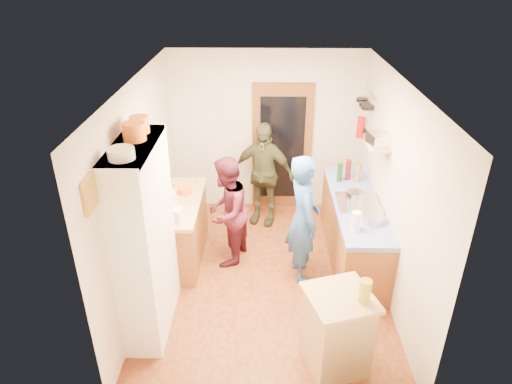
{
  "coord_description": "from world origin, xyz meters",
  "views": [
    {
      "loc": [
        -0.04,
        -4.85,
        3.8
      ],
      "look_at": [
        -0.13,
        0.15,
        1.2
      ],
      "focal_mm": 32.0,
      "sensor_mm": 36.0,
      "label": 1
    }
  ],
  "objects_px": {
    "right_counter_base": "(353,231)",
    "island_base": "(337,333)",
    "hutch_body": "(145,240)",
    "person_hob": "(306,220)",
    "person_back": "(264,174)",
    "person_left": "(230,211)"
  },
  "relations": [
    {
      "from": "island_base",
      "to": "person_back",
      "type": "distance_m",
      "value": 3.01
    },
    {
      "from": "hutch_body",
      "to": "person_hob",
      "type": "bearing_deg",
      "value": 25.47
    },
    {
      "from": "hutch_body",
      "to": "person_hob",
      "type": "xyz_separation_m",
      "value": [
        1.8,
        0.86,
        -0.24
      ]
    },
    {
      "from": "hutch_body",
      "to": "person_left",
      "type": "xyz_separation_m",
      "value": [
        0.81,
        1.22,
        -0.33
      ]
    },
    {
      "from": "hutch_body",
      "to": "person_back",
      "type": "distance_m",
      "value": 2.6
    },
    {
      "from": "hutch_body",
      "to": "island_base",
      "type": "bearing_deg",
      "value": -17.6
    },
    {
      "from": "hutch_body",
      "to": "person_back",
      "type": "relative_size",
      "value": 1.33
    },
    {
      "from": "right_counter_base",
      "to": "person_hob",
      "type": "relative_size",
      "value": 1.28
    },
    {
      "from": "hutch_body",
      "to": "person_back",
      "type": "height_order",
      "value": "hutch_body"
    },
    {
      "from": "hutch_body",
      "to": "island_base",
      "type": "xyz_separation_m",
      "value": [
        2.0,
        -0.64,
        -0.67
      ]
    },
    {
      "from": "right_counter_base",
      "to": "person_left",
      "type": "relative_size",
      "value": 1.43
    },
    {
      "from": "island_base",
      "to": "person_hob",
      "type": "xyz_separation_m",
      "value": [
        -0.21,
        1.49,
        0.43
      ]
    },
    {
      "from": "person_hob",
      "to": "person_left",
      "type": "bearing_deg",
      "value": 58.72
    },
    {
      "from": "right_counter_base",
      "to": "island_base",
      "type": "height_order",
      "value": "island_base"
    },
    {
      "from": "person_back",
      "to": "island_base",
      "type": "bearing_deg",
      "value": -56.91
    },
    {
      "from": "person_back",
      "to": "person_hob",
      "type": "bearing_deg",
      "value": -50.36
    },
    {
      "from": "right_counter_base",
      "to": "person_back",
      "type": "relative_size",
      "value": 1.33
    },
    {
      "from": "island_base",
      "to": "person_left",
      "type": "height_order",
      "value": "person_left"
    },
    {
      "from": "right_counter_base",
      "to": "person_back",
      "type": "distance_m",
      "value": 1.62
    },
    {
      "from": "person_hob",
      "to": "person_back",
      "type": "bearing_deg",
      "value": 9.91
    },
    {
      "from": "hutch_body",
      "to": "person_hob",
      "type": "height_order",
      "value": "hutch_body"
    },
    {
      "from": "right_counter_base",
      "to": "island_base",
      "type": "xyz_separation_m",
      "value": [
        -0.5,
        -1.94,
        0.01
      ]
    }
  ]
}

